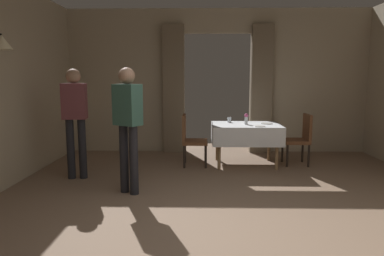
{
  "coord_description": "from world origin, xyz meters",
  "views": [
    {
      "loc": [
        -0.37,
        -3.33,
        1.59
      ],
      "look_at": [
        -0.46,
        0.67,
        1.01
      ],
      "focal_mm": 32.81,
      "sensor_mm": 36.0,
      "label": 1
    }
  ],
  "objects_px": {
    "glass_mid_b": "(229,120)",
    "plate_mid_c": "(267,123)",
    "person_diner_standing_aside": "(75,114)",
    "dining_table_mid": "(246,130)",
    "plate_mid_d": "(260,126)",
    "chair_mid_right": "(300,137)",
    "flower_vase_mid": "(246,118)",
    "chair_mid_left": "(191,138)",
    "person_waiter_by_doorway": "(128,120)"
  },
  "relations": [
    {
      "from": "glass_mid_b",
      "to": "plate_mid_c",
      "type": "xyz_separation_m",
      "value": [
        0.66,
        -0.2,
        -0.04
      ]
    },
    {
      "from": "plate_mid_c",
      "to": "person_diner_standing_aside",
      "type": "distance_m",
      "value": 3.33
    },
    {
      "from": "dining_table_mid",
      "to": "plate_mid_d",
      "type": "relative_size",
      "value": 6.77
    },
    {
      "from": "chair_mid_right",
      "to": "plate_mid_c",
      "type": "bearing_deg",
      "value": 176.57
    },
    {
      "from": "chair_mid_right",
      "to": "flower_vase_mid",
      "type": "height_order",
      "value": "flower_vase_mid"
    },
    {
      "from": "chair_mid_left",
      "to": "glass_mid_b",
      "type": "relative_size",
      "value": 9.93
    },
    {
      "from": "dining_table_mid",
      "to": "person_waiter_by_doorway",
      "type": "relative_size",
      "value": 0.71
    },
    {
      "from": "chair_mid_right",
      "to": "plate_mid_d",
      "type": "bearing_deg",
      "value": -157.23
    },
    {
      "from": "plate_mid_c",
      "to": "person_diner_standing_aside",
      "type": "bearing_deg",
      "value": -162.28
    },
    {
      "from": "dining_table_mid",
      "to": "person_diner_standing_aside",
      "type": "height_order",
      "value": "person_diner_standing_aside"
    },
    {
      "from": "glass_mid_b",
      "to": "plate_mid_c",
      "type": "bearing_deg",
      "value": -16.6
    },
    {
      "from": "plate_mid_c",
      "to": "person_diner_standing_aside",
      "type": "relative_size",
      "value": 0.12
    },
    {
      "from": "flower_vase_mid",
      "to": "person_waiter_by_doorway",
      "type": "xyz_separation_m",
      "value": [
        -1.8,
        -1.62,
        0.17
      ]
    },
    {
      "from": "chair_mid_right",
      "to": "person_waiter_by_doorway",
      "type": "distance_m",
      "value": 3.3
    },
    {
      "from": "chair_mid_left",
      "to": "glass_mid_b",
      "type": "height_order",
      "value": "chair_mid_left"
    },
    {
      "from": "chair_mid_right",
      "to": "person_diner_standing_aside",
      "type": "bearing_deg",
      "value": -165.53
    },
    {
      "from": "chair_mid_left",
      "to": "plate_mid_c",
      "type": "relative_size",
      "value": 4.36
    },
    {
      "from": "plate_mid_c",
      "to": "plate_mid_d",
      "type": "xyz_separation_m",
      "value": [
        -0.19,
        -0.37,
        0.0
      ]
    },
    {
      "from": "plate_mid_d",
      "to": "person_diner_standing_aside",
      "type": "distance_m",
      "value": 3.05
    },
    {
      "from": "chair_mid_left",
      "to": "person_waiter_by_doorway",
      "type": "bearing_deg",
      "value": -117.4
    },
    {
      "from": "chair_mid_right",
      "to": "glass_mid_b",
      "type": "bearing_deg",
      "value": 169.57
    },
    {
      "from": "chair_mid_left",
      "to": "plate_mid_c",
      "type": "bearing_deg",
      "value": 6.26
    },
    {
      "from": "chair_mid_left",
      "to": "flower_vase_mid",
      "type": "xyz_separation_m",
      "value": [
        1.0,
        0.06,
        0.34
      ]
    },
    {
      "from": "flower_vase_mid",
      "to": "person_diner_standing_aside",
      "type": "distance_m",
      "value": 2.92
    },
    {
      "from": "glass_mid_b",
      "to": "person_diner_standing_aside",
      "type": "relative_size",
      "value": 0.05
    },
    {
      "from": "flower_vase_mid",
      "to": "chair_mid_right",
      "type": "bearing_deg",
      "value": 3.09
    },
    {
      "from": "dining_table_mid",
      "to": "flower_vase_mid",
      "type": "height_order",
      "value": "flower_vase_mid"
    },
    {
      "from": "dining_table_mid",
      "to": "chair_mid_left",
      "type": "xyz_separation_m",
      "value": [
        -1.0,
        -0.08,
        -0.12
      ]
    },
    {
      "from": "chair_mid_right",
      "to": "glass_mid_b",
      "type": "height_order",
      "value": "chair_mid_right"
    },
    {
      "from": "dining_table_mid",
      "to": "glass_mid_b",
      "type": "xyz_separation_m",
      "value": [
        -0.28,
        0.27,
        0.16
      ]
    },
    {
      "from": "chair_mid_right",
      "to": "person_waiter_by_doorway",
      "type": "height_order",
      "value": "person_waiter_by_doorway"
    },
    {
      "from": "dining_table_mid",
      "to": "plate_mid_d",
      "type": "distance_m",
      "value": 0.38
    },
    {
      "from": "dining_table_mid",
      "to": "person_waiter_by_doorway",
      "type": "xyz_separation_m",
      "value": [
        -1.8,
        -1.64,
        0.39
      ]
    },
    {
      "from": "person_waiter_by_doorway",
      "to": "glass_mid_b",
      "type": "bearing_deg",
      "value": 51.27
    },
    {
      "from": "chair_mid_left",
      "to": "person_diner_standing_aside",
      "type": "relative_size",
      "value": 0.54
    },
    {
      "from": "glass_mid_b",
      "to": "person_diner_standing_aside",
      "type": "height_order",
      "value": "person_diner_standing_aside"
    },
    {
      "from": "dining_table_mid",
      "to": "plate_mid_c",
      "type": "bearing_deg",
      "value": 10.18
    },
    {
      "from": "person_waiter_by_doorway",
      "to": "person_diner_standing_aside",
      "type": "relative_size",
      "value": 1.0
    },
    {
      "from": "dining_table_mid",
      "to": "person_diner_standing_aside",
      "type": "relative_size",
      "value": 0.71
    },
    {
      "from": "plate_mid_d",
      "to": "chair_mid_right",
      "type": "bearing_deg",
      "value": 22.77
    },
    {
      "from": "flower_vase_mid",
      "to": "plate_mid_d",
      "type": "xyz_separation_m",
      "value": [
        0.2,
        -0.28,
        -0.1
      ]
    },
    {
      "from": "plate_mid_c",
      "to": "person_waiter_by_doorway",
      "type": "distance_m",
      "value": 2.79
    },
    {
      "from": "flower_vase_mid",
      "to": "plate_mid_d",
      "type": "distance_m",
      "value": 0.36
    },
    {
      "from": "chair_mid_left",
      "to": "flower_vase_mid",
      "type": "distance_m",
      "value": 1.06
    },
    {
      "from": "chair_mid_left",
      "to": "person_diner_standing_aside",
      "type": "height_order",
      "value": "person_diner_standing_aside"
    },
    {
      "from": "chair_mid_left",
      "to": "plate_mid_d",
      "type": "height_order",
      "value": "chair_mid_left"
    },
    {
      "from": "plate_mid_c",
      "to": "plate_mid_d",
      "type": "relative_size",
      "value": 1.18
    },
    {
      "from": "chair_mid_right",
      "to": "person_waiter_by_doorway",
      "type": "xyz_separation_m",
      "value": [
        -2.8,
        -1.67,
        0.51
      ]
    },
    {
      "from": "glass_mid_b",
      "to": "person_diner_standing_aside",
      "type": "bearing_deg",
      "value": -154.16
    },
    {
      "from": "chair_mid_left",
      "to": "person_waiter_by_doorway",
      "type": "xyz_separation_m",
      "value": [
        -0.81,
        -1.55,
        0.51
      ]
    }
  ]
}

